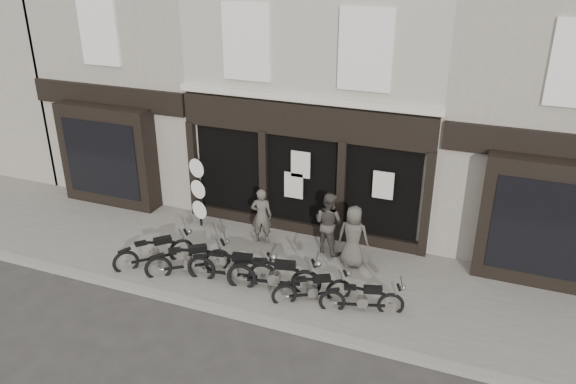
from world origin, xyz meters
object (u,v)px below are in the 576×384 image
at_px(motorcycle_4, 313,291).
at_px(motorcycle_0, 155,254).
at_px(motorcycle_1, 189,262).
at_px(motorcycle_2, 233,270).
at_px(motorcycle_5, 363,301).
at_px(man_right, 353,236).
at_px(advert_sign_post, 199,195).
at_px(motorcycle_3, 275,278).
at_px(man_left, 261,216).
at_px(man_centre, 329,223).

bearing_deg(motorcycle_4, motorcycle_0, 148.92).
bearing_deg(motorcycle_1, motorcycle_2, -33.75).
relative_size(motorcycle_2, motorcycle_5, 1.22).
bearing_deg(motorcycle_5, man_right, 95.68).
bearing_deg(advert_sign_post, motorcycle_1, -51.88).
bearing_deg(motorcycle_4, motorcycle_5, -29.94).
xyz_separation_m(motorcycle_1, advert_sign_post, (-1.02, 2.35, 0.71)).
height_order(motorcycle_0, motorcycle_3, motorcycle_3).
bearing_deg(man_left, motorcycle_2, 76.92).
height_order(motorcycle_0, motorcycle_5, motorcycle_0).
relative_size(motorcycle_3, advert_sign_post, 0.99).
height_order(motorcycle_2, motorcycle_5, motorcycle_2).
bearing_deg(motorcycle_0, man_right, -25.41).
distance_m(motorcycle_4, man_centre, 2.40).
bearing_deg(motorcycle_4, man_left, 105.68).
xyz_separation_m(motorcycle_2, motorcycle_5, (3.27, 0.00, -0.07)).
distance_m(motorcycle_5, man_centre, 2.83).
height_order(motorcycle_5, advert_sign_post, advert_sign_post).
relative_size(motorcycle_5, man_centre, 1.09).
xyz_separation_m(motorcycle_0, motorcycle_4, (4.34, -0.02, -0.04)).
bearing_deg(motorcycle_5, motorcycle_4, 164.07).
bearing_deg(man_centre, motorcycle_3, 93.39).
bearing_deg(motorcycle_2, man_left, 84.99).
bearing_deg(man_right, motorcycle_1, 25.87).
height_order(motorcycle_2, man_centre, man_centre).
xyz_separation_m(motorcycle_2, motorcycle_3, (1.09, 0.05, 0.00)).
bearing_deg(man_centre, motorcycle_1, 57.32).
relative_size(motorcycle_3, motorcycle_4, 1.34).
height_order(motorcycle_0, motorcycle_1, motorcycle_1).
distance_m(motorcycle_0, motorcycle_3, 3.35).
distance_m(motorcycle_2, advert_sign_post, 3.29).
height_order(man_right, advert_sign_post, advert_sign_post).
relative_size(motorcycle_4, motorcycle_5, 0.91).
height_order(motorcycle_2, advert_sign_post, advert_sign_post).
bearing_deg(motorcycle_0, motorcycle_1, -49.02).
bearing_deg(motorcycle_4, man_right, 46.26).
relative_size(motorcycle_0, motorcycle_2, 0.74).
height_order(motorcycle_2, motorcycle_3, motorcycle_3).
relative_size(man_right, advert_sign_post, 0.71).
height_order(motorcycle_4, man_left, man_left).
bearing_deg(man_right, motorcycle_3, 50.71).
bearing_deg(man_centre, motorcycle_4, 118.08).
bearing_deg(motorcycle_5, motorcycle_1, 163.75).
distance_m(motorcycle_3, man_right, 2.34).
height_order(motorcycle_4, man_right, man_right).
height_order(motorcycle_3, advert_sign_post, advert_sign_post).
height_order(motorcycle_4, motorcycle_5, motorcycle_5).
xyz_separation_m(motorcycle_3, man_right, (1.42, 1.79, 0.50)).
distance_m(motorcycle_2, man_centre, 2.90).
relative_size(man_left, man_right, 0.96).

